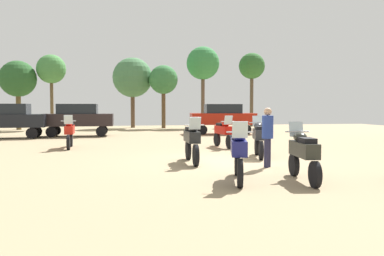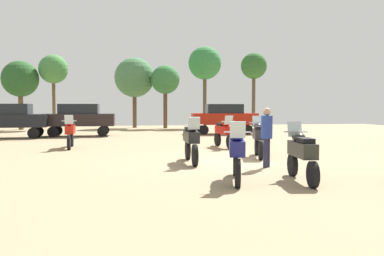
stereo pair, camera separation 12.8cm
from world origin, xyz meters
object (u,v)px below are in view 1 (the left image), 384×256
object	(u,v)px
motorcycle_3	(239,151)
tree_1	(18,79)
motorcycle_5	(70,132)
tree_6	(203,64)
tree_2	(133,78)
motorcycle_1	(223,132)
motorcycle_2	(192,140)
car_4	(78,117)
tree_7	(51,70)
person_2	(268,132)
tree_5	(163,80)
car_2	(223,116)
motorcycle_7	(259,137)
tree_4	(252,67)
car_3	(7,118)
motorcycle_8	(303,152)

from	to	relation	value
motorcycle_3	tree_1	bearing A→B (deg)	-52.04
motorcycle_5	tree_6	bearing A→B (deg)	-121.94
motorcycle_5	tree_2	size ratio (longest dim) A/B	0.35
motorcycle_1	motorcycle_2	distance (m)	5.17
car_4	tree_2	size ratio (longest dim) A/B	0.71
tree_6	tree_7	world-z (taller)	tree_6
tree_2	person_2	bearing A→B (deg)	-82.20
motorcycle_3	tree_1	size ratio (longest dim) A/B	0.41
tree_5	motorcycle_5	bearing A→B (deg)	-110.31
motorcycle_5	tree_6	xyz separation A→B (m)	(9.46, 16.73, 4.88)
tree_2	car_2	bearing A→B (deg)	-57.99
motorcycle_7	tree_4	distance (m)	23.50
tree_5	car_2	bearing A→B (deg)	-68.13
motorcycle_3	tree_6	xyz separation A→B (m)	(4.41, 25.63, 4.87)
tree_1	motorcycle_5	bearing A→B (deg)	-69.79
motorcycle_7	tree_2	xyz separation A→B (m)	(-3.84, 21.55, 3.60)
tree_5	motorcycle_7	bearing A→B (deg)	-86.38
tree_5	tree_7	distance (m)	9.08
motorcycle_5	motorcycle_7	bearing A→B (deg)	145.45
motorcycle_7	person_2	distance (m)	2.44
motorcycle_3	tree_2	xyz separation A→B (m)	(-1.75, 25.98, 3.59)
person_2	tree_7	world-z (taller)	tree_7
tree_7	motorcycle_1	bearing A→B (deg)	-58.86
motorcycle_2	motorcycle_5	world-z (taller)	motorcycle_2
motorcycle_1	tree_7	distance (m)	19.68
tree_1	tree_2	size ratio (longest dim) A/B	0.90
car_4	tree_2	world-z (taller)	tree_2
car_2	tree_7	world-z (taller)	tree_7
car_3	tree_4	bearing A→B (deg)	-60.66
car_4	tree_7	distance (m)	9.34
motorcycle_7	motorcycle_5	bearing A→B (deg)	161.54
car_3	tree_1	world-z (taller)	tree_1
motorcycle_8	person_2	bearing A→B (deg)	98.15
motorcycle_3	motorcycle_7	distance (m)	4.89
car_3	tree_5	bearing A→B (deg)	-48.63
car_4	tree_1	world-z (taller)	tree_1
motorcycle_7	person_2	size ratio (longest dim) A/B	1.17
motorcycle_5	tree_2	distance (m)	17.77
motorcycle_8	car_4	xyz separation A→B (m)	(-7.00, 16.67, 0.46)
motorcycle_2	tree_5	xyz separation A→B (m)	(1.36, 21.30, 3.31)
motorcycle_5	motorcycle_1	bearing A→B (deg)	170.41
car_3	tree_2	bearing A→B (deg)	-36.79
motorcycle_8	tree_1	bearing A→B (deg)	123.72
motorcycle_1	car_2	bearing A→B (deg)	-112.31
motorcycle_5	tree_5	xyz separation A→B (m)	(5.85, 15.81, 3.33)
car_2	car_4	xyz separation A→B (m)	(-9.39, -0.46, 0.00)
tree_6	person_2	bearing A→B (deg)	-96.97
motorcycle_1	tree_6	bearing A→B (deg)	-106.71
motorcycle_8	tree_5	size ratio (longest dim) A/B	0.41
motorcycle_3	tree_1	distance (m)	26.91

